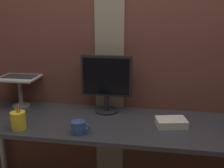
{
  "coord_description": "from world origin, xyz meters",
  "views": [
    {
      "loc": [
        0.27,
        -1.76,
        1.54
      ],
      "look_at": [
        -0.06,
        0.14,
        1.01
      ],
      "focal_mm": 44.89,
      "sensor_mm": 36.0,
      "label": 1
    }
  ],
  "objects": [
    {
      "name": "pen_cup",
      "position": [
        -0.63,
        -0.18,
        0.82
      ],
      "size": [
        0.1,
        0.1,
        0.18
      ],
      "color": "yellow",
      "rests_on": "desk"
    },
    {
      "name": "laptop_stand",
      "position": [
        -0.83,
        0.24,
        0.92
      ],
      "size": [
        0.28,
        0.22,
        0.23
      ],
      "color": "gray",
      "rests_on": "desk"
    },
    {
      "name": "monitor",
      "position": [
        -0.12,
        0.24,
        1.02
      ],
      "size": [
        0.39,
        0.18,
        0.44
      ],
      "color": "black",
      "rests_on": "desk"
    },
    {
      "name": "brick_wall_back",
      "position": [
        0.0,
        0.42,
        1.18
      ],
      "size": [
        3.33,
        0.16,
        2.37
      ],
      "color": "brown",
      "rests_on": "ground_plane"
    },
    {
      "name": "laptop",
      "position": [
        -0.83,
        0.31,
        1.05
      ],
      "size": [
        0.3,
        0.31,
        0.21
      ],
      "color": "silver",
      "rests_on": "laptop_stand"
    },
    {
      "name": "coffee_mug",
      "position": [
        -0.22,
        -0.18,
        0.8
      ],
      "size": [
        0.13,
        0.09,
        0.08
      ],
      "color": "#2D4C8C",
      "rests_on": "desk"
    },
    {
      "name": "paper_clutter_stack",
      "position": [
        0.37,
        0.04,
        0.79
      ],
      "size": [
        0.23,
        0.18,
        0.05
      ],
      "primitive_type": "cube",
      "rotation": [
        0.0,
        0.0,
        0.22
      ],
      "color": "silver",
      "rests_on": "desk"
    },
    {
      "name": "desk",
      "position": [
        -0.06,
        0.04,
        0.69
      ],
      "size": [
        2.16,
        0.63,
        0.76
      ],
      "color": "#333338",
      "rests_on": "ground_plane"
    }
  ]
}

